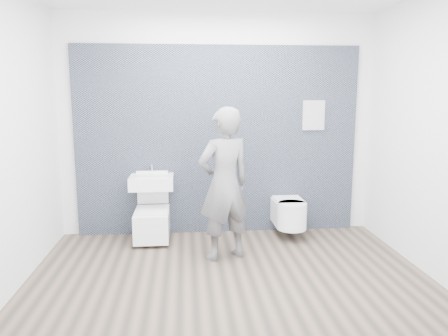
{
  "coord_description": "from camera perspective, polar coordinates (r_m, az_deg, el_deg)",
  "views": [
    {
      "loc": [
        -0.42,
        -4.09,
        1.82
      ],
      "look_at": [
        0.0,
        0.6,
        1.0
      ],
      "focal_mm": 35.0,
      "sensor_mm": 36.0,
      "label": 1
    }
  ],
  "objects": [
    {
      "name": "ground",
      "position": [
        4.5,
        0.71,
        -14.0
      ],
      "size": [
        4.0,
        4.0,
        0.0
      ],
      "primitive_type": "plane",
      "color": "brown",
      "rests_on": "ground"
    },
    {
      "name": "room_shell",
      "position": [
        4.11,
        0.76,
        8.75
      ],
      "size": [
        4.0,
        4.0,
        4.0
      ],
      "color": "silver",
      "rests_on": "ground"
    },
    {
      "name": "tile_wall",
      "position": [
        5.87,
        -0.77,
        -8.19
      ],
      "size": [
        3.6,
        0.06,
        2.4
      ],
      "primitive_type": "cube",
      "color": "black",
      "rests_on": "ground"
    },
    {
      "name": "washbasin",
      "position": [
        5.46,
        -9.43,
        -1.79
      ],
      "size": [
        0.53,
        0.4,
        0.4
      ],
      "color": "white",
      "rests_on": "ground"
    },
    {
      "name": "toilet_square",
      "position": [
        5.49,
        -9.36,
        -6.97
      ],
      "size": [
        0.41,
        0.6,
        0.81
      ],
      "color": "white",
      "rests_on": "ground"
    },
    {
      "name": "toilet_rounded",
      "position": [
        5.58,
        8.56,
        -5.86
      ],
      "size": [
        0.37,
        0.62,
        0.34
      ],
      "color": "white",
      "rests_on": "ground"
    },
    {
      "name": "info_placard",
      "position": [
        6.04,
        11.12,
        -7.85
      ],
      "size": [
        0.28,
        0.03,
        0.38
      ],
      "primitive_type": "cube",
      "color": "white",
      "rests_on": "ground"
    },
    {
      "name": "visitor",
      "position": [
        4.73,
        0.03,
        -2.15
      ],
      "size": [
        0.72,
        0.61,
        1.67
      ],
      "primitive_type": "imported",
      "rotation": [
        0.0,
        0.0,
        3.54
      ],
      "color": "slate",
      "rests_on": "ground"
    }
  ]
}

